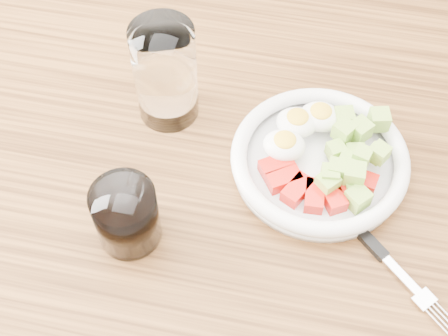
% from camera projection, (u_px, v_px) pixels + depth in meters
% --- Properties ---
extents(dining_table, '(1.50, 0.90, 0.77)m').
position_uv_depth(dining_table, '(229.00, 225.00, 0.91)').
color(dining_table, brown).
rests_on(dining_table, ground).
extents(bowl, '(0.24, 0.24, 0.06)m').
position_uv_depth(bowl, '(320.00, 158.00, 0.83)').
color(bowl, white).
rests_on(bowl, dining_table).
extents(fork, '(0.17, 0.16, 0.01)m').
position_uv_depth(fork, '(372.00, 244.00, 0.77)').
color(fork, black).
rests_on(fork, dining_table).
extents(water_glass, '(0.09, 0.09, 0.15)m').
position_uv_depth(water_glass, '(165.00, 74.00, 0.84)').
color(water_glass, white).
rests_on(water_glass, dining_table).
extents(coffee_glass, '(0.08, 0.08, 0.09)m').
position_uv_depth(coffee_glass, '(126.00, 216.00, 0.75)').
color(coffee_glass, white).
rests_on(coffee_glass, dining_table).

